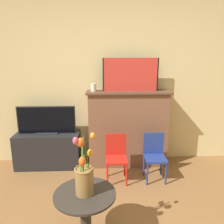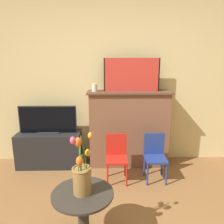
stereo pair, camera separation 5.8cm
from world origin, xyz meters
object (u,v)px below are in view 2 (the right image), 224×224
(painting, at_px, (132,75))
(vase_tulips, at_px, (82,175))
(chair_red, at_px, (117,155))
(chair_blue, at_px, (155,154))
(tv_monitor, at_px, (48,120))

(painting, relative_size, vase_tulips, 1.49)
(chair_red, xyz_separation_m, vase_tulips, (-0.34, -1.08, 0.32))
(chair_blue, bearing_deg, tv_monitor, 164.17)
(chair_red, relative_size, chair_blue, 1.00)
(painting, height_order, tv_monitor, painting)
(tv_monitor, height_order, chair_blue, tv_monitor)
(tv_monitor, relative_size, vase_tulips, 1.57)
(painting, xyz_separation_m, chair_blue, (0.29, -0.48, -1.04))
(tv_monitor, distance_m, vase_tulips, 1.68)
(chair_red, bearing_deg, tv_monitor, 156.11)
(tv_monitor, bearing_deg, painting, 1.74)
(chair_red, distance_m, chair_blue, 0.53)
(painting, xyz_separation_m, chair_red, (-0.24, -0.49, -1.04))
(tv_monitor, bearing_deg, vase_tulips, -65.78)
(chair_red, bearing_deg, painting, 64.15)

